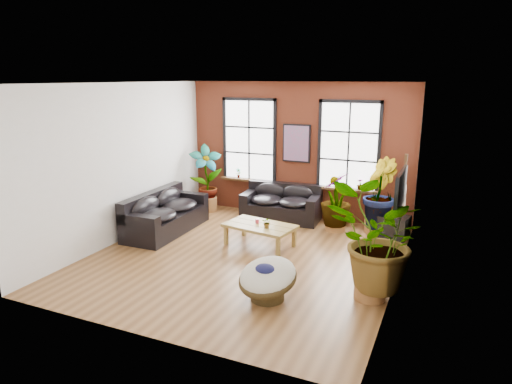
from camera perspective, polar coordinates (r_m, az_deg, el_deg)
room at (r=9.11m, az=-1.15°, el=2.38°), size 6.04×6.54×3.54m
sofa_back at (r=11.86m, az=3.24°, el=-1.48°), size 2.04×1.10×0.91m
sofa_left at (r=11.14m, az=-11.42°, el=-2.69°), size 1.06×2.42×0.95m
coffee_table at (r=9.98m, az=0.48°, el=-4.40°), size 1.63×1.10×0.58m
papasan_chair at (r=7.68m, az=1.44°, el=-10.71°), size 1.21×1.22×0.74m
poster at (r=11.86m, az=5.07°, el=6.09°), size 0.74×0.06×0.98m
tv_wall_unit at (r=8.82m, az=17.69°, el=-0.05°), size 0.13×1.86×1.20m
media_box at (r=10.99m, az=16.86°, el=-4.18°), size 0.72×0.63×0.53m
pot_back_left at (r=12.71m, az=-6.08°, el=-1.48°), size 0.71×0.71×0.39m
pot_back_right at (r=11.28m, az=14.74°, el=-3.92°), size 0.70×0.70×0.39m
pot_right_wall at (r=8.01m, az=14.05°, el=-11.51°), size 0.57×0.57×0.39m
pot_mid at (r=11.21m, az=9.86°, el=-3.87°), size 0.50×0.50×0.35m
floor_plant_back_left at (r=12.52m, az=-6.24°, el=2.05°), size 1.07×1.04×1.69m
floor_plant_back_right at (r=11.03m, az=15.07°, el=-0.14°), size 0.96×1.08×1.65m
floor_plant_right_wall at (r=7.69m, az=14.70°, el=-5.91°), size 1.97×1.86×1.74m
floor_plant_mid at (r=11.01m, az=9.95°, el=-0.86°), size 0.82×0.82×1.30m
table_plant at (r=9.74m, az=1.40°, el=-3.83°), size 0.23×0.21×0.23m
sill_plant_left at (r=12.59m, az=-2.22°, el=2.38°), size 0.17×0.17×0.27m
sill_plant_right at (r=11.55m, az=12.89°, el=0.95°), size 0.19×0.19×0.27m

